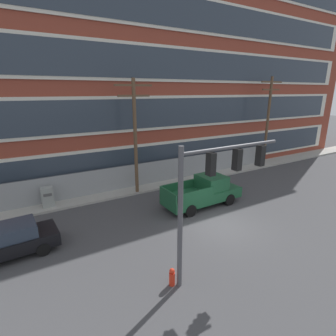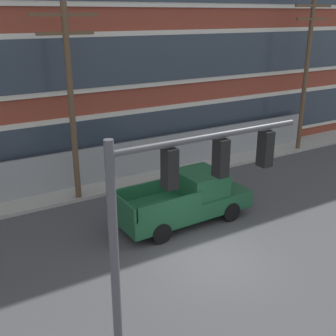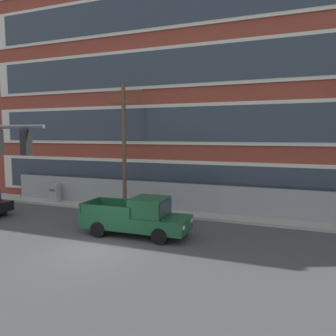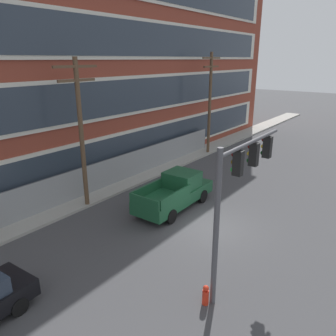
% 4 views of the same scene
% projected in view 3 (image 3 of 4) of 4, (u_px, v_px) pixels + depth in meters
% --- Properties ---
extents(ground_plane, '(160.00, 160.00, 0.00)m').
position_uv_depth(ground_plane, '(90.00, 253.00, 14.52)').
color(ground_plane, '#424244').
extents(sidewalk_building_side, '(80.00, 2.04, 0.16)m').
position_uv_depth(sidewalk_building_side, '(160.00, 211.00, 22.03)').
color(sidewalk_building_side, '#9E9B93').
rests_on(sidewalk_building_side, ground).
extents(brick_mill_building, '(43.21, 10.17, 19.44)m').
position_uv_depth(brick_mill_building, '(249.00, 74.00, 24.68)').
color(brick_mill_building, brown).
rests_on(brick_mill_building, ground).
extents(chain_link_fence, '(25.78, 0.06, 2.02)m').
position_uv_depth(chain_link_fence, '(168.00, 197.00, 22.15)').
color(chain_link_fence, gray).
rests_on(chain_link_fence, ground).
extents(pickup_truck_dark_green, '(5.68, 2.22, 2.03)m').
position_uv_depth(pickup_truck_dark_green, '(138.00, 217.00, 16.90)').
color(pickup_truck_dark_green, '#194C2D').
rests_on(pickup_truck_dark_green, ground).
extents(utility_pole_near_corner, '(2.78, 0.26, 8.51)m').
position_uv_depth(utility_pole_near_corner, '(124.00, 141.00, 21.59)').
color(utility_pole_near_corner, brown).
rests_on(utility_pole_near_corner, ground).
extents(electrical_cabinet, '(0.74, 0.55, 1.54)m').
position_uv_depth(electrical_cabinet, '(55.00, 194.00, 24.70)').
color(electrical_cabinet, '#939993').
rests_on(electrical_cabinet, ground).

